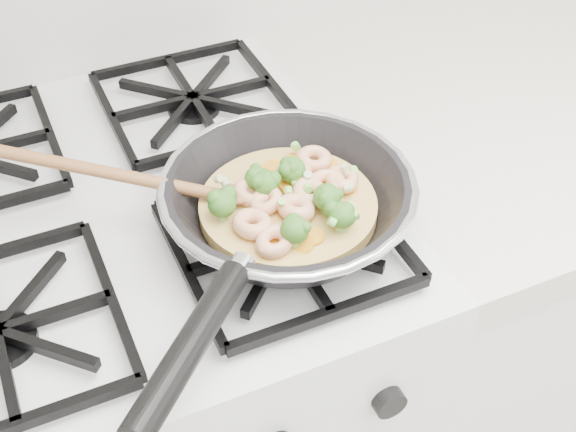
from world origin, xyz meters
name	(u,v)px	position (x,y,z in m)	size (l,w,h in m)	color
stove	(158,420)	(0.00, 1.70, 0.46)	(0.60, 0.60, 0.92)	white
counter_right	(569,270)	(0.80, 1.70, 0.45)	(1.00, 0.60, 0.90)	white
skillet	(284,202)	(0.16, 1.57, 0.96)	(0.43, 0.39, 0.10)	black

